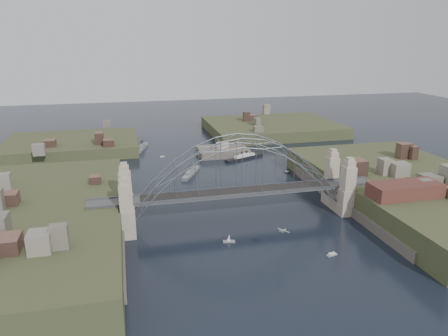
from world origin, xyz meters
The scene contains 22 objects.
ground centered at (0.00, 0.00, 0.00)m, with size 500.00×500.00×0.00m, color black.
bridge centered at (0.00, 0.00, 12.32)m, with size 84.00×13.80×24.60m.
shore_west centered at (-57.32, 0.00, 1.97)m, with size 50.50×90.00×12.00m.
shore_east centered at (57.32, 0.00, 1.97)m, with size 50.50×90.00×12.00m.
headland_nw centered at (-55.00, 95.00, 0.50)m, with size 60.00×45.00×9.00m, color #3B4123.
headland_ne centered at (50.00, 110.00, 0.75)m, with size 70.00×55.00×9.50m, color #3B4123.
fort_island centered at (12.00, 70.00, -0.34)m, with size 22.00×16.00×9.40m.
wharf_shed centered at (44.00, -14.00, 10.00)m, with size 20.00×8.00×4.00m, color #592D26.
finger_pier centered at (39.00, -28.00, 0.70)m, with size 4.00×22.00×1.40m, color #49494B.
naval_cruiser_near centered at (-6.74, 44.25, 0.78)m, with size 9.51×15.91×5.01m.
naval_cruiser_far centered at (-22.83, 88.63, 0.84)m, with size 6.54×15.96×5.39m.
ocean_liner centered at (19.34, 60.47, 0.74)m, with size 18.88×10.44×4.79m.
aeroplane centered at (3.64, -25.31, 7.43)m, with size 2.06×3.08×0.50m.
small_boat_a centered at (-17.81, 23.49, 0.28)m, with size 2.89×1.36×1.43m.
small_boat_b centered at (9.14, 25.11, 0.15)m, with size 1.63×1.43×0.45m.
small_boat_c centered at (-6.41, -13.86, 0.74)m, with size 3.26×1.64×2.38m.
small_boat_d centered at (30.09, 37.51, 0.29)m, with size 2.18×1.22×1.43m.
small_boat_e centered at (-34.02, 56.07, 0.64)m, with size 2.76×3.87×2.38m.
small_boat_f centered at (-5.86, 48.04, 0.15)m, with size 0.70×1.68×0.45m.
small_boat_g centered at (15.98, -26.61, 0.28)m, with size 2.95×1.54×1.43m.
small_boat_h centered at (-15.12, 72.26, 0.15)m, with size 2.06×1.24×0.45m.
small_boat_i centered at (33.82, 13.65, 0.28)m, with size 2.70×2.14×1.43m.
Camera 1 is at (-30.79, -108.91, 50.18)m, focal length 33.80 mm.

